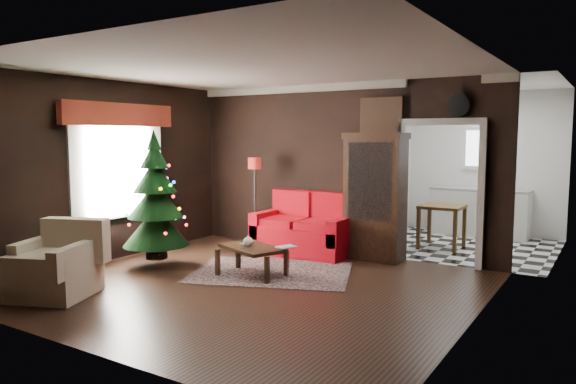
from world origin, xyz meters
The scene contains 26 objects.
floor centered at (0.00, 0.00, 0.00)m, with size 5.50×5.50×0.00m, color black.
ceiling centered at (0.00, 0.00, 2.80)m, with size 5.50×5.50×0.00m, color white.
wall_back centered at (0.00, 2.50, 1.40)m, with size 5.50×5.50×0.00m, color black.
wall_front centered at (0.00, -2.50, 1.40)m, with size 5.50×5.50×0.00m, color black.
wall_left centered at (-2.75, 0.00, 1.40)m, with size 5.50×5.50×0.00m, color black.
wall_right centered at (2.75, 0.00, 1.40)m, with size 5.50×5.50×0.00m, color black.
doorway centered at (1.70, 2.50, 1.05)m, with size 1.10×0.10×2.10m, color silver, non-canonical shape.
left_window centered at (-2.71, 0.20, 1.45)m, with size 0.05×1.60×1.40m, color white.
valance centered at (-2.63, 0.20, 2.27)m, with size 0.12×2.10×0.35m, color maroon.
kitchen_floor centered at (1.70, 4.00, 0.00)m, with size 3.00×3.00×0.00m, color white.
kitchen_window centered at (1.70, 5.45, 1.70)m, with size 0.70×0.06×0.70m, color white.
rug centered at (-0.16, 0.72, 0.01)m, with size 2.19×1.59×0.01m, color #35272F.
loveseat centered at (-0.40, 2.05, 0.50)m, with size 1.70×0.90×1.00m, color maroon, non-canonical shape.
curio_cabinet centered at (0.75, 2.27, 0.95)m, with size 0.90×0.45×1.90m, color black, non-canonical shape.
floor_lamp centered at (-1.39, 2.04, 0.83)m, with size 0.25×0.25×1.48m, color #282828, non-canonical shape.
christmas_tree centered at (-1.83, 0.12, 1.05)m, with size 0.97×0.97×1.85m, color black, non-canonical shape.
armchair centered at (-1.76, -1.62, 0.46)m, with size 0.89×0.89×0.91m, color tan, non-canonical shape.
coffee_table centered at (-0.29, 0.42, 0.22)m, with size 0.91×0.54×0.41m, color black, non-canonical shape.
teapot centered at (-0.33, 0.38, 0.49)m, with size 0.15×0.15×0.15m, color white, non-canonical shape.
cup_a centered at (-0.54, 0.64, 0.45)m, with size 0.07×0.07×0.06m, color silver.
cup_b centered at (-0.36, 0.28, 0.45)m, with size 0.06×0.06×0.06m, color beige.
book centered at (0.07, 0.64, 0.55)m, with size 0.19×0.02×0.25m, color tan.
wall_clock centered at (1.95, 2.45, 2.38)m, with size 0.32×0.32×0.06m, color silver.
painting centered at (0.75, 2.46, 2.25)m, with size 0.62×0.05×0.52m, color tan.
kitchen_counter centered at (1.70, 5.20, 0.45)m, with size 1.80×0.60×0.90m, color beige.
kitchen_table centered at (1.40, 3.70, 0.38)m, with size 0.70×0.70×0.75m, color brown, non-canonical shape.
Camera 1 is at (3.97, -5.47, 1.94)m, focal length 33.28 mm.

